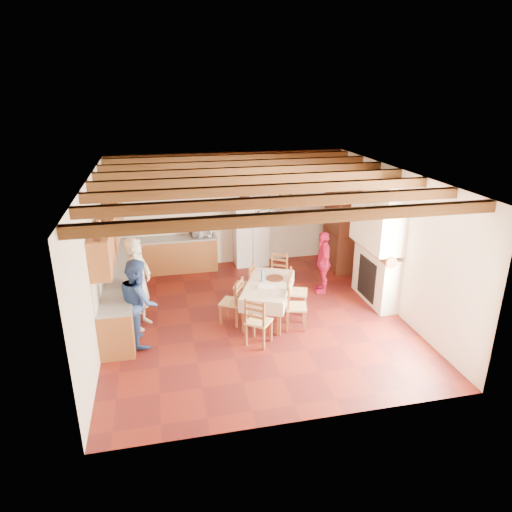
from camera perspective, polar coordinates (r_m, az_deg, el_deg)
The scene contains 31 objects.
floor at distance 9.68m, azimuth -0.20°, elevation -7.66°, with size 6.00×6.50×0.02m, color #521514.
ceiling at distance 8.67m, azimuth -0.22°, elevation 10.21°, with size 6.00×6.50×0.02m, color silver.
wall_back at distance 12.13m, azimuth -3.48°, elevation 5.89°, with size 6.00×0.02×3.00m, color beige.
wall_front at distance 6.20m, azimuth 6.25°, elevation -9.27°, with size 6.00×0.02×3.00m, color beige.
wall_left at distance 8.96m, azimuth -19.37°, elevation -0.67°, with size 0.02×6.50×3.00m, color beige.
wall_right at distance 10.10m, azimuth 16.74°, elevation 1.99°, with size 0.02×6.50×3.00m, color beige.
ceiling_beams at distance 8.68m, azimuth -0.22°, elevation 9.56°, with size 6.00×6.30×0.16m, color #371A0D, non-canonical shape.
lower_cabinets_left at distance 10.30m, azimuth -16.37°, elevation -4.01°, with size 0.60×4.30×0.86m, color brown.
lower_cabinets_back at distance 12.02m, azimuth -10.45°, elevation 0.09°, with size 2.30×0.60×0.86m, color brown.
countertop_left at distance 10.12m, azimuth -16.63°, elevation -1.70°, with size 0.62×4.30×0.04m, color gray.
countertop_back at distance 11.87m, azimuth -10.59°, elevation 2.13°, with size 2.34×0.62×0.04m, color gray.
backsplash_left at distance 10.04m, azimuth -18.43°, elevation -0.12°, with size 0.03×4.30×0.60m, color beige.
backsplash_back at distance 12.05m, azimuth -10.74°, elevation 3.99°, with size 2.30×0.03×0.60m, color beige.
upper_cabinets at distance 9.82m, azimuth -17.92°, elevation 3.49°, with size 0.35×4.20×0.70m, color brown.
fireplace at distance 10.16m, azimuth 14.72°, elevation 1.71°, with size 0.56×1.60×2.80m, color beige, non-canonical shape.
wall_picture at distance 12.34m, azimuth 3.69°, elevation 7.82°, with size 0.34×0.03×0.42m, color #301F14.
refrigerator at distance 12.22m, azimuth -0.73°, elevation 3.01°, with size 0.88×0.72×1.76m, color white.
hutch at distance 12.04m, azimuth 10.39°, elevation 3.57°, with size 0.52×1.23×2.23m, color #3C1C12, non-canonical shape.
dining_table at distance 9.44m, azimuth 1.53°, elevation -3.93°, with size 1.47×1.89×0.74m.
chandelier at distance 8.89m, azimuth 1.63°, elevation 5.45°, with size 0.47×0.47×0.03m, color black.
chair_left_near at distance 9.27m, azimuth -3.10°, elevation -5.64°, with size 0.42×0.40×0.96m, color brown, non-canonical shape.
chair_left_far at distance 9.98m, azimuth -1.50°, elevation -3.61°, with size 0.42×0.40×0.96m, color brown, non-canonical shape.
chair_right_near at distance 9.10m, azimuth 5.05°, elevation -6.20°, with size 0.42×0.40×0.96m, color brown, non-canonical shape.
chair_right_far at distance 9.72m, azimuth 5.24°, elevation -4.40°, with size 0.42×0.40×0.96m, color brown, non-canonical shape.
chair_end_near at distance 8.53m, azimuth 0.33°, elevation -8.06°, with size 0.42×0.40×0.96m, color brown, non-canonical shape.
chair_end_far at distance 10.52m, azimuth 2.65°, elevation -2.31°, with size 0.42×0.40×0.96m, color brown, non-canonical shape.
person_man at distance 9.20m, azimuth -14.44°, elevation -3.31°, with size 0.69×0.45×1.89m, color beige.
person_woman_blue at distance 8.71m, azimuth -14.45°, elevation -5.55°, with size 0.81×0.63×1.66m, color #2C498C.
person_woman_red at distance 10.64m, azimuth 8.37°, elevation -0.76°, with size 0.86×0.36×1.47m, color #BB143C.
microwave at distance 11.87m, azimuth -6.89°, elevation 3.17°, with size 0.53×0.36×0.29m, color silver.
fridge_vase at distance 11.92m, azimuth -1.46°, elevation 7.62°, with size 0.26×0.26×0.27m, color #3C1C12.
Camera 1 is at (-1.80, -8.33, 4.58)m, focal length 32.00 mm.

